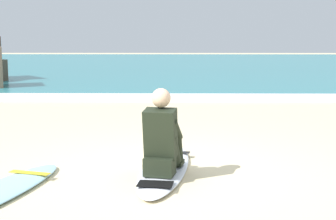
# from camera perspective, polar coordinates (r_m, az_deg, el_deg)

# --- Properties ---
(ground_plane) EXTENTS (80.00, 80.00, 0.00)m
(ground_plane) POSITION_cam_1_polar(r_m,az_deg,el_deg) (5.89, -0.03, -7.14)
(ground_plane) COLOR beige
(sea) EXTENTS (80.00, 28.00, 0.10)m
(sea) POSITION_cam_1_polar(r_m,az_deg,el_deg) (26.10, 0.70, 5.11)
(sea) COLOR teal
(sea) RESTS_ON ground
(breaking_foam) EXTENTS (80.00, 0.90, 0.11)m
(breaking_foam) POSITION_cam_1_polar(r_m,az_deg,el_deg) (12.45, 0.47, 1.42)
(breaking_foam) COLOR white
(breaking_foam) RESTS_ON ground
(surfboard_main) EXTENTS (0.78, 2.44, 0.08)m
(surfboard_main) POSITION_cam_1_polar(r_m,az_deg,el_deg) (5.95, -0.35, -6.62)
(surfboard_main) COLOR silver
(surfboard_main) RESTS_ON ground
(surfer_seated) EXTENTS (0.47, 0.75, 0.95)m
(surfer_seated) POSITION_cam_1_polar(r_m,az_deg,el_deg) (5.56, -0.66, -3.47)
(surfer_seated) COLOR black
(surfer_seated) RESTS_ON surfboard_main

